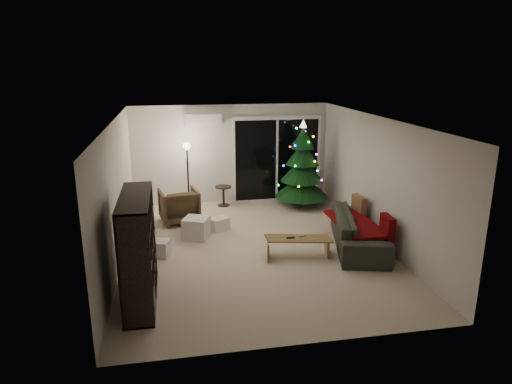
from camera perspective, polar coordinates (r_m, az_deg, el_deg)
room at (r=10.16m, az=0.74°, el=1.72°), size 6.50×7.51×2.60m
bookshelf at (r=7.05m, az=-16.14°, el=-7.05°), size 0.69×1.71×1.66m
media_cabinet at (r=9.15m, az=-14.79°, el=-4.68°), size 0.60×1.24×0.74m
stereo at (r=9.00m, az=-14.99°, el=-1.98°), size 0.38×0.45×0.16m
armchair at (r=10.45m, az=-9.59°, el=-1.70°), size 0.95×0.97×0.77m
ottoman at (r=9.50m, az=-7.47°, el=-4.48°), size 0.63×0.63×0.44m
cardboard_box_a at (r=8.80m, az=-12.16°, el=-6.86°), size 0.51×0.45×0.30m
cardboard_box_b at (r=9.91m, az=-4.65°, el=-4.01°), size 0.50×0.47×0.28m
side_table at (r=11.55m, az=-4.08°, el=-0.50°), size 0.50×0.50×0.51m
floor_lamp at (r=11.06m, az=-8.49°, el=1.66°), size 0.26×0.26×1.63m
sofa at (r=9.19m, az=12.77°, el=-4.67°), size 1.46×2.46×0.67m
sofa_throw at (r=9.10m, az=12.25°, el=-3.83°), size 0.72×1.66×0.06m
cushion_a at (r=9.76m, az=12.74°, el=-1.75°), size 0.17×0.45×0.44m
cushion_b at (r=8.65m, az=16.09°, el=-4.29°), size 0.16×0.45×0.44m
coffee_table at (r=8.59m, az=5.28°, el=-6.87°), size 1.25×0.65×0.38m
remote_a at (r=8.48m, az=4.33°, el=-5.71°), size 0.15×0.04×0.02m
remote_b at (r=8.59m, az=5.86°, el=-5.47°), size 0.14×0.08×0.02m
christmas_tree at (r=11.36m, az=5.81°, el=3.51°), size 1.56×1.56×2.17m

